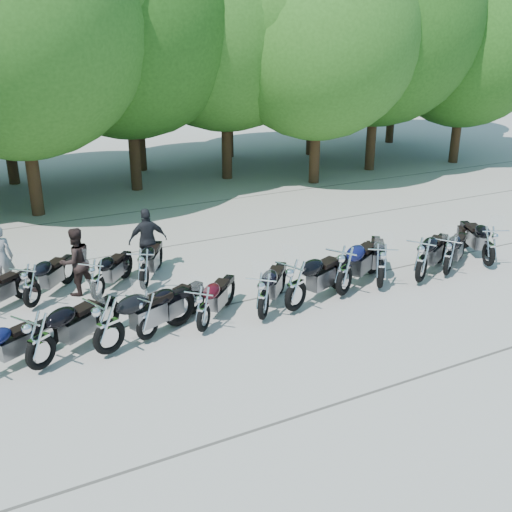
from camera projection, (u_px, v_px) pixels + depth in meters
name	position (u px, v px, depth m)	size (l,w,h in m)	color
ground	(287.00, 324.00, 13.18)	(90.00, 90.00, 0.00)	gray
tree_3	(13.00, 21.00, 18.75)	(8.70, 8.70, 10.67)	#3A2614
tree_4	(125.00, 13.00, 21.94)	(9.13, 9.13, 11.20)	#3A2614
tree_5	(224.00, 16.00, 23.80)	(9.04, 9.04, 11.10)	#3A2614
tree_6	(319.00, 37.00, 23.34)	(8.00, 8.00, 9.82)	#3A2614
tree_7	(379.00, 22.00, 25.50)	(8.79, 8.79, 10.79)	#3A2614
tree_8	(467.00, 44.00, 27.33)	(7.53, 7.53, 9.25)	#3A2614
tree_12	(134.00, 38.00, 25.61)	(7.88, 7.88, 9.67)	#3A2614
tree_13	(227.00, 30.00, 28.43)	(8.31, 8.31, 10.20)	#3A2614
tree_14	(314.00, 35.00, 29.06)	(8.02, 8.02, 9.84)	#3A2614
tree_15	(399.00, 11.00, 31.95)	(9.67, 9.67, 11.86)	#3A2614
motorcycle_1	(39.00, 339.00, 11.11)	(0.74, 2.42, 1.37)	black
motorcycle_2	(108.00, 324.00, 11.62)	(0.77, 2.52, 1.43)	black
motorcycle_3	(147.00, 315.00, 12.22)	(0.67, 2.19, 1.24)	black
motorcycle_4	(203.00, 308.00, 12.57)	(0.64, 2.09, 1.18)	#3B0810
motorcycle_5	(264.00, 295.00, 13.08)	(0.68, 2.24, 1.27)	black
motorcycle_6	(296.00, 284.00, 13.43)	(0.77, 2.54, 1.44)	black
motorcycle_7	(345.00, 269.00, 14.24)	(0.78, 2.57, 1.45)	#0E113D
motorcycle_8	(381.00, 265.00, 14.69)	(0.72, 2.36, 1.34)	black
motorcycle_9	(422.00, 259.00, 15.00)	(0.74, 2.44, 1.38)	black
motorcycle_10	(449.00, 255.00, 15.47)	(0.67, 2.19, 1.24)	black
motorcycle_11	(490.00, 245.00, 16.06)	(0.71, 2.32, 1.31)	black
motorcycle_13	(31.00, 285.00, 13.66)	(0.67, 2.19, 1.24)	black
motorcycle_14	(97.00, 279.00, 14.07)	(0.63, 2.08, 1.18)	black
motorcycle_15	(144.00, 268.00, 14.62)	(0.66, 2.17, 1.23)	black
rider_0	(0.00, 258.00, 14.68)	(0.61, 0.40, 1.67)	gray
rider_1	(76.00, 262.00, 14.41)	(0.82, 0.64, 1.68)	black
rider_2	(148.00, 240.00, 15.77)	(1.02, 0.42, 1.74)	black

